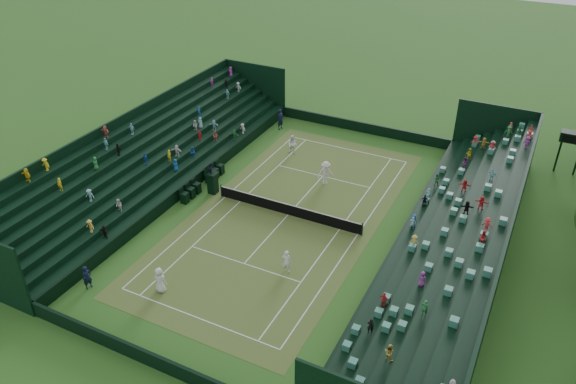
% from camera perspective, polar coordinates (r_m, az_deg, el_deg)
% --- Properties ---
extents(ground, '(160.00, 160.00, 0.00)m').
position_cam_1_polar(ground, '(41.54, 0.00, -2.35)').
color(ground, '#2E621E').
rests_on(ground, ground).
extents(court_surface, '(12.97, 26.77, 0.01)m').
position_cam_1_polar(court_surface, '(41.54, 0.00, -2.34)').
color(court_surface, '#306521').
rests_on(court_surface, ground).
extents(perimeter_wall_north, '(17.17, 0.20, 1.00)m').
position_cam_1_polar(perimeter_wall_north, '(54.16, 7.61, 6.53)').
color(perimeter_wall_north, black).
rests_on(perimeter_wall_north, ground).
extents(perimeter_wall_south, '(17.17, 0.20, 1.00)m').
position_cam_1_polar(perimeter_wall_south, '(31.25, -13.73, -16.20)').
color(perimeter_wall_south, black).
rests_on(perimeter_wall_south, ground).
extents(perimeter_wall_east, '(0.20, 31.77, 1.00)m').
position_cam_1_polar(perimeter_wall_east, '(38.89, 11.28, -4.83)').
color(perimeter_wall_east, black).
rests_on(perimeter_wall_east, ground).
extents(perimeter_wall_west, '(0.20, 31.77, 1.00)m').
position_cam_1_polar(perimeter_wall_west, '(45.14, -9.67, 0.91)').
color(perimeter_wall_west, black).
rests_on(perimeter_wall_west, ground).
extents(north_grandstand, '(6.60, 32.00, 4.90)m').
position_cam_1_polar(north_grandstand, '(37.75, 17.52, -5.11)').
color(north_grandstand, black).
rests_on(north_grandstand, ground).
extents(south_grandstand, '(6.60, 32.00, 4.90)m').
position_cam_1_polar(south_grandstand, '(46.99, -13.96, 3.16)').
color(south_grandstand, black).
rests_on(south_grandstand, ground).
extents(tennis_net, '(11.67, 0.10, 1.06)m').
position_cam_1_polar(tennis_net, '(41.25, 0.00, -1.74)').
color(tennis_net, black).
rests_on(tennis_net, ground).
extents(scoreboard_tower, '(2.00, 1.00, 3.70)m').
position_cam_1_polar(scoreboard_tower, '(50.97, 26.98, 4.83)').
color(scoreboard_tower, black).
rests_on(scoreboard_tower, ground).
extents(umpire_chair, '(0.84, 0.84, 2.65)m').
position_cam_1_polar(umpire_chair, '(44.02, -7.70, 1.21)').
color(umpire_chair, black).
rests_on(umpire_chair, ground).
extents(courtside_chairs, '(0.56, 5.53, 1.22)m').
position_cam_1_polar(courtside_chairs, '(45.15, -8.63, 0.97)').
color(courtside_chairs, black).
rests_on(courtside_chairs, ground).
extents(player_near_west, '(0.88, 0.61, 1.74)m').
position_cam_1_polar(player_near_west, '(35.23, -12.90, -8.71)').
color(player_near_west, silver).
rests_on(player_near_west, ground).
extents(player_near_east, '(0.67, 0.51, 1.66)m').
position_cam_1_polar(player_near_east, '(35.82, -0.14, -7.05)').
color(player_near_east, white).
rests_on(player_near_east, ground).
extents(player_far_west, '(0.85, 0.68, 1.72)m').
position_cam_1_polar(player_far_west, '(49.62, 0.45, 4.84)').
color(player_far_west, white).
rests_on(player_far_west, ground).
extents(player_far_east, '(1.46, 1.44, 2.01)m').
position_cam_1_polar(player_far_east, '(44.97, 3.82, 1.95)').
color(player_far_east, white).
rests_on(player_far_east, ground).
extents(line_judge_north, '(0.61, 0.81, 2.01)m').
position_cam_1_polar(line_judge_north, '(54.14, -0.77, 7.40)').
color(line_judge_north, black).
rests_on(line_judge_north, ground).
extents(line_judge_south, '(0.55, 0.68, 1.61)m').
position_cam_1_polar(line_judge_south, '(36.76, -19.73, -8.17)').
color(line_judge_south, black).
rests_on(line_judge_south, ground).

